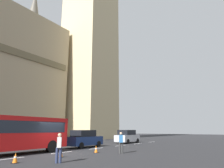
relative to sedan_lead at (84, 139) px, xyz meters
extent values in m
plane|color=#262628|center=(-5.48, -1.96, -0.91)|extent=(160.00, 160.00, 0.00)
cube|color=silver|center=(-9.45, -1.96, -0.91)|extent=(2.20, 0.16, 0.01)
cube|color=silver|center=(-4.85, -1.96, -0.91)|extent=(2.20, 0.16, 0.01)
cube|color=silver|center=(-0.25, -1.96, -0.91)|extent=(2.20, 0.16, 0.01)
cube|color=silver|center=(4.35, -1.96, -0.91)|extent=(2.20, 0.16, 0.01)
cube|color=silver|center=(8.95, -1.96, -0.91)|extent=(2.20, 0.16, 0.01)
cube|color=silver|center=(13.55, -1.96, -0.91)|extent=(2.20, 0.16, 0.01)
cube|color=#C6B284|center=(16.37, 14.04, 24.59)|extent=(9.80, 9.80, 51.01)
cone|color=#565147|center=(3.64, 18.04, 25.47)|extent=(2.40, 2.40, 6.71)
cube|color=red|center=(-8.16, 0.04, 0.74)|extent=(8.97, 2.50, 2.50)
cube|color=#1E232D|center=(-8.16, 0.04, 1.19)|extent=(8.26, 2.54, 0.90)
cylinder|color=black|center=(-5.29, -1.09, -0.41)|extent=(1.00, 0.30, 1.00)
cube|color=navy|center=(0.06, 0.02, -0.21)|extent=(4.40, 1.80, 0.90)
cube|color=black|center=(-0.14, 0.02, 0.59)|extent=(2.46, 1.66, 0.70)
cylinder|color=black|center=(1.46, -0.79, -0.59)|extent=(0.64, 0.30, 0.64)
cylinder|color=black|center=(-1.35, -0.79, -0.59)|extent=(0.64, 0.30, 0.64)
cube|color=#B7B7BC|center=(8.95, -0.24, -0.21)|extent=(4.40, 1.80, 0.90)
cube|color=black|center=(8.75, -0.24, 0.59)|extent=(2.46, 1.66, 0.70)
cylinder|color=black|center=(10.36, -1.05, -0.59)|extent=(0.64, 0.30, 0.64)
cylinder|color=black|center=(7.54, -1.05, -0.59)|extent=(0.64, 0.30, 0.64)
cube|color=black|center=(-10.14, -3.96, -0.90)|extent=(0.36, 0.36, 0.03)
cone|color=orange|center=(-10.14, -3.96, -0.61)|extent=(0.28, 0.28, 0.55)
cylinder|color=white|center=(-10.14, -3.96, -0.58)|extent=(0.17, 0.17, 0.08)
cube|color=black|center=(-6.90, -4.15, -0.90)|extent=(0.36, 0.36, 0.03)
cone|color=orange|center=(-6.90, -4.15, -0.61)|extent=(0.28, 0.28, 0.55)
cylinder|color=white|center=(-6.90, -4.15, -0.58)|extent=(0.17, 0.17, 0.08)
cube|color=black|center=(-3.30, -4.39, -0.90)|extent=(0.36, 0.36, 0.03)
cone|color=orange|center=(-3.30, -4.39, -0.61)|extent=(0.28, 0.28, 0.55)
cylinder|color=white|center=(-3.30, -4.39, -0.58)|extent=(0.17, 0.17, 0.08)
cylinder|color=#262D4C|center=(-8.76, -5.91, -0.48)|extent=(0.16, 0.16, 0.86)
cylinder|color=#262D4C|center=(-8.61, -6.05, -0.48)|extent=(0.16, 0.16, 0.86)
cube|color=silver|center=(-8.69, -5.98, 0.25)|extent=(0.45, 0.45, 0.60)
sphere|color=tan|center=(-8.69, -5.98, 0.67)|extent=(0.22, 0.22, 0.22)
cylinder|color=#333333|center=(-2.43, -6.45, -0.48)|extent=(0.16, 0.16, 0.86)
cylinder|color=#333333|center=(-2.57, -6.30, -0.48)|extent=(0.16, 0.16, 0.86)
cube|color=#3372B2|center=(-2.50, -6.37, 0.25)|extent=(0.45, 0.45, 0.60)
sphere|color=tan|center=(-2.50, -6.37, 0.67)|extent=(0.22, 0.22, 0.22)
camera|label=1|loc=(-17.00, -15.58, 0.97)|focal=32.15mm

